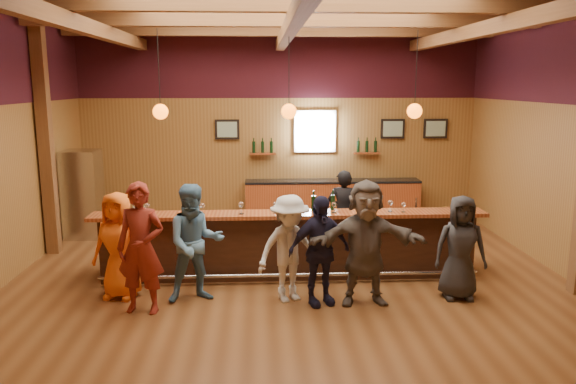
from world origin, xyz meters
name	(u,v)px	position (x,y,z in m)	size (l,w,h in m)	color
room	(289,78)	(0.00, 0.06, 3.21)	(9.04, 9.00, 4.52)	brown
bar_counter	(289,242)	(0.02, 0.15, 0.52)	(6.30, 1.07, 1.11)	black
back_bar_cabinet	(332,200)	(1.20, 3.72, 0.48)	(4.00, 0.52, 0.95)	maroon
window	(315,131)	(0.80, 3.95, 2.05)	(0.95, 0.09, 0.95)	silver
framed_pictures	(352,129)	(1.67, 3.94, 2.10)	(5.35, 0.05, 0.45)	black
wine_shelves	(315,150)	(0.80, 3.88, 1.62)	(3.00, 0.18, 0.30)	maroon
pendant_lights	(289,111)	(0.00, 0.00, 2.71)	(4.24, 0.24, 1.37)	black
stainless_fridge	(83,194)	(-4.10, 2.60, 0.90)	(0.70, 0.70, 1.80)	silver
customer_orange	(119,245)	(-2.55, -0.83, 0.80)	(0.78, 0.51, 1.59)	orange
customer_redvest	(141,248)	(-2.11, -1.39, 0.92)	(0.67, 0.44, 1.83)	maroon
customer_denim	(195,243)	(-1.41, -1.02, 0.87)	(0.84, 0.66, 1.73)	teal
customer_white	(290,249)	(-0.05, -1.09, 0.79)	(1.02, 0.59, 1.58)	beige
customer_navy	(319,251)	(0.37, -1.24, 0.80)	(0.94, 0.39, 1.60)	#191831
customer_brown	(365,243)	(1.03, -1.24, 0.90)	(1.68, 0.53, 1.81)	#5C5149
customer_dark	(460,247)	(2.46, -1.11, 0.77)	(0.76, 0.49, 1.55)	#242326
bartender	(343,213)	(1.06, 1.13, 0.79)	(0.58, 0.38, 1.58)	black
ice_bucket	(293,205)	(0.07, -0.11, 1.22)	(0.21, 0.21, 0.23)	brown
bottle_a	(314,203)	(0.39, -0.06, 1.24)	(0.07, 0.07, 0.33)	black
bottle_b	(333,202)	(0.71, -0.02, 1.24)	(0.07, 0.07, 0.33)	black
glass_a	(135,206)	(-2.43, -0.13, 1.23)	(0.07, 0.07, 0.17)	silver
glass_b	(147,206)	(-2.24, -0.17, 1.23)	(0.08, 0.08, 0.17)	silver
glass_c	(202,206)	(-1.37, -0.23, 1.24)	(0.08, 0.08, 0.18)	silver
glass_d	(241,205)	(-0.76, -0.25, 1.25)	(0.09, 0.09, 0.20)	silver
glass_e	(275,205)	(-0.23, -0.22, 1.25)	(0.08, 0.08, 0.19)	silver
glass_f	(334,205)	(0.70, -0.24, 1.24)	(0.08, 0.08, 0.18)	silver
glass_g	(390,203)	(1.62, -0.20, 1.24)	(0.08, 0.08, 0.19)	silver
glass_h	(403,205)	(1.82, -0.24, 1.23)	(0.07, 0.07, 0.16)	silver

